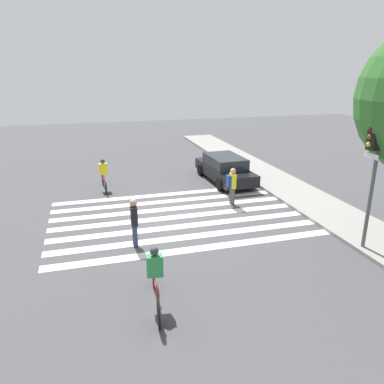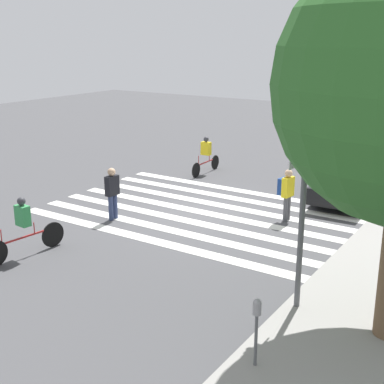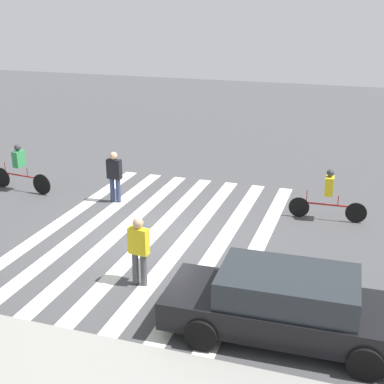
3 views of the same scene
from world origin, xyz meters
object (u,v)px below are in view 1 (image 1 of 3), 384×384
object	(u,v)px
pedestrian_adult_tall_backpack	(134,220)
cyclist_mid_street	(103,173)
cyclist_far_lane	(155,276)
car_parked_dark_suv	(225,168)
traffic_light	(373,159)
pedestrian_child_with_backpack	(232,184)

from	to	relation	value
pedestrian_adult_tall_backpack	cyclist_mid_street	distance (m)	6.70
cyclist_mid_street	cyclist_far_lane	xyz separation A→B (m)	(10.23, 0.68, 0.01)
cyclist_far_lane	car_parked_dark_suv	world-z (taller)	cyclist_far_lane
pedestrian_adult_tall_backpack	cyclist_mid_street	size ratio (longest dim) A/B	0.74
traffic_light	pedestrian_adult_tall_backpack	size ratio (longest dim) A/B	2.63
pedestrian_adult_tall_backpack	cyclist_far_lane	world-z (taller)	pedestrian_adult_tall_backpack
pedestrian_child_with_backpack	pedestrian_adult_tall_backpack	size ratio (longest dim) A/B	0.99
car_parked_dark_suv	cyclist_far_lane	bearing A→B (deg)	-31.24
pedestrian_child_with_backpack	cyclist_far_lane	bearing A→B (deg)	-28.80
cyclist_mid_street	car_parked_dark_suv	distance (m)	6.31
cyclist_mid_street	cyclist_far_lane	distance (m)	10.25
pedestrian_child_with_backpack	cyclist_far_lane	size ratio (longest dim) A/B	0.68
pedestrian_child_with_backpack	car_parked_dark_suv	world-z (taller)	pedestrian_child_with_backpack
pedestrian_adult_tall_backpack	cyclist_mid_street	bearing A→B (deg)	-171.89
cyclist_mid_street	pedestrian_child_with_backpack	bearing A→B (deg)	52.28
cyclist_mid_street	cyclist_far_lane	size ratio (longest dim) A/B	0.93
cyclist_far_lane	traffic_light	bearing A→B (deg)	105.63
pedestrian_adult_tall_backpack	cyclist_far_lane	distance (m)	3.56
pedestrian_child_with_backpack	traffic_light	bearing A→B (deg)	31.44
traffic_light	cyclist_far_lane	size ratio (longest dim) A/B	1.80
pedestrian_adult_tall_backpack	cyclist_far_lane	bearing A→B (deg)	3.37
cyclist_mid_street	cyclist_far_lane	bearing A→B (deg)	1.43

